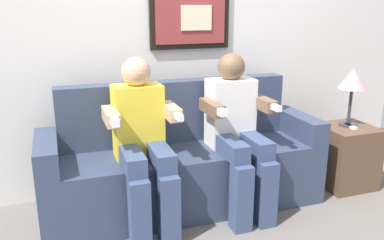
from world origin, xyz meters
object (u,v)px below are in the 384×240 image
(person_on_left, at_px, (142,139))
(person_on_right, at_px, (237,128))
(side_table_right, at_px, (345,156))
(table_lamp, at_px, (353,81))
(spare_remote_on_table, at_px, (350,126))
(couch, at_px, (184,165))

(person_on_left, height_order, person_on_right, same)
(person_on_left, height_order, side_table_right, person_on_left)
(person_on_left, relative_size, person_on_right, 1.00)
(person_on_right, distance_m, table_lamp, 1.05)
(spare_remote_on_table, bearing_deg, person_on_left, -178.75)
(side_table_right, height_order, spare_remote_on_table, spare_remote_on_table)
(couch, distance_m, person_on_left, 0.47)
(table_lamp, distance_m, spare_remote_on_table, 0.35)
(spare_remote_on_table, bearing_deg, person_on_right, -177.92)
(couch, relative_size, spare_remote_on_table, 15.22)
(spare_remote_on_table, bearing_deg, side_table_right, 75.16)
(couch, relative_size, side_table_right, 3.96)
(couch, relative_size, table_lamp, 4.30)
(person_on_right, height_order, table_lamp, person_on_right)
(couch, distance_m, spare_remote_on_table, 1.35)
(person_on_right, height_order, spare_remote_on_table, person_on_right)
(couch, distance_m, table_lamp, 1.46)
(spare_remote_on_table, bearing_deg, table_lamp, 70.51)
(person_on_left, distance_m, spare_remote_on_table, 1.67)
(couch, height_order, spare_remote_on_table, couch)
(couch, bearing_deg, table_lamp, -3.49)
(side_table_right, relative_size, spare_remote_on_table, 3.85)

